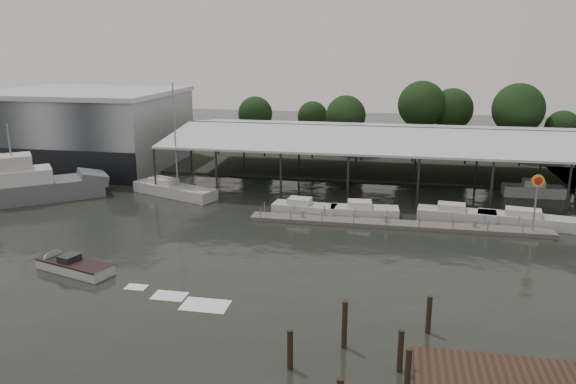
% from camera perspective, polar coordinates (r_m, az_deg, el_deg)
% --- Properties ---
extents(ground, '(200.00, 200.00, 0.00)m').
position_cam_1_polar(ground, '(46.79, -7.87, -6.20)').
color(ground, black).
rests_on(ground, ground).
extents(land_strip_far, '(140.00, 30.00, 0.30)m').
position_cam_1_polar(land_strip_far, '(86.11, 1.06, 3.75)').
color(land_strip_far, '#303629').
rests_on(land_strip_far, ground).
extents(land_strip_west, '(20.00, 40.00, 0.30)m').
position_cam_1_polar(land_strip_west, '(91.19, -26.02, 2.87)').
color(land_strip_west, '#303629').
rests_on(land_strip_west, ground).
extents(storage_warehouse, '(24.50, 20.50, 10.50)m').
position_cam_1_polar(storage_warehouse, '(83.67, -19.81, 6.16)').
color(storage_warehouse, '#A0A6AA').
rests_on(storage_warehouse, ground).
extents(covered_boat_shed, '(58.24, 24.00, 6.96)m').
position_cam_1_polar(covered_boat_shed, '(70.09, 12.95, 5.82)').
color(covered_boat_shed, silver).
rests_on(covered_boat_shed, ground).
extents(trawler_dock, '(3.00, 18.00, 0.50)m').
position_cam_1_polar(trawler_dock, '(72.79, -27.11, 0.14)').
color(trawler_dock, '#66605A').
rests_on(trawler_dock, ground).
extents(floating_dock, '(28.00, 2.00, 1.40)m').
position_cam_1_polar(floating_dock, '(53.84, 10.99, -3.26)').
color(floating_dock, '#66605A').
rests_on(floating_dock, ground).
extents(shell_fuel_sign, '(1.10, 0.18, 5.55)m').
position_cam_1_polar(shell_fuel_sign, '(54.28, 23.95, -0.05)').
color(shell_fuel_sign, gray).
rests_on(shell_fuel_sign, ground).
extents(grey_trawler, '(15.73, 13.78, 8.84)m').
position_cam_1_polar(grey_trawler, '(67.38, -25.07, 0.47)').
color(grey_trawler, slate).
rests_on(grey_trawler, ground).
extents(white_sailboat, '(10.83, 6.41, 12.80)m').
position_cam_1_polar(white_sailboat, '(64.85, -11.57, 0.22)').
color(white_sailboat, silver).
rests_on(white_sailboat, ground).
extents(speedboat_underway, '(17.47, 6.92, 2.00)m').
position_cam_1_polar(speedboat_underway, '(46.07, -21.33, -6.94)').
color(speedboat_underway, silver).
rests_on(speedboat_underway, ground).
extents(moored_cruiser_0, '(6.59, 2.86, 1.70)m').
position_cam_1_polar(moored_cruiser_0, '(56.62, 1.62, -1.65)').
color(moored_cruiser_0, silver).
rests_on(moored_cruiser_0, ground).
extents(moored_cruiser_1, '(6.82, 2.70, 1.70)m').
position_cam_1_polar(moored_cruiser_1, '(56.10, 7.70, -1.94)').
color(moored_cruiser_1, silver).
rests_on(moored_cruiser_1, ground).
extents(moored_cruiser_2, '(7.56, 2.93, 1.70)m').
position_cam_1_polar(moored_cruiser_2, '(57.04, 16.65, -2.16)').
color(moored_cruiser_2, silver).
rests_on(moored_cruiser_2, ground).
extents(moored_cruiser_3, '(9.29, 3.72, 1.70)m').
position_cam_1_polar(moored_cruiser_3, '(57.48, 23.12, -2.62)').
color(moored_cruiser_3, silver).
rests_on(moored_cruiser_3, ground).
extents(mooring_pilings, '(7.68, 10.63, 3.59)m').
position_cam_1_polar(mooring_pilings, '(30.59, 8.23, -16.23)').
color(mooring_pilings, '#332519').
rests_on(mooring_pilings, ground).
extents(horizon_tree_line, '(72.36, 12.79, 11.20)m').
position_cam_1_polar(horizon_tree_line, '(90.23, 16.45, 7.71)').
color(horizon_tree_line, black).
rests_on(horizon_tree_line, ground).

